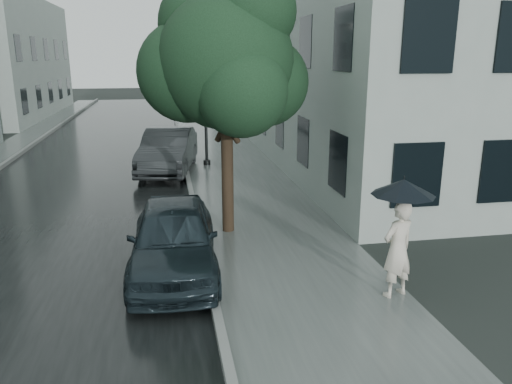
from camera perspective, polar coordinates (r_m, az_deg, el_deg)
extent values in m
plane|color=black|center=(9.93, 3.95, -9.89)|extent=(120.00, 120.00, 0.00)
cube|color=slate|center=(21.26, -3.35, 3.92)|extent=(3.50, 60.00, 0.01)
cube|color=slate|center=(21.11, -8.28, 3.90)|extent=(0.15, 60.00, 0.15)
cube|color=black|center=(21.30, -17.73, 3.22)|extent=(6.85, 60.00, 0.00)
cube|color=slate|center=(22.02, -26.81, 2.86)|extent=(0.15, 60.00, 0.15)
cube|color=#919E97|center=(29.24, 5.26, 15.89)|extent=(7.00, 36.00, 9.00)
cube|color=black|center=(28.51, -1.77, 15.95)|extent=(0.08, 32.40, 7.20)
cube|color=black|center=(39.51, -22.82, 13.93)|extent=(0.08, 16.20, 6.40)
imported|color=beige|center=(9.27, 15.87, -6.32)|extent=(0.76, 0.62, 1.78)
cylinder|color=black|center=(9.08, 16.22, -3.06)|extent=(0.02, 0.02, 0.89)
cone|color=black|center=(8.92, 16.50, 0.52)|extent=(1.16, 1.16, 0.28)
cylinder|color=black|center=(8.88, 16.58, 1.52)|extent=(0.02, 0.02, 0.08)
cylinder|color=black|center=(9.24, 16.00, -5.87)|extent=(0.03, 0.03, 0.06)
cylinder|color=#332619|center=(12.10, -3.28, 2.04)|extent=(0.29, 0.29, 2.88)
sphere|color=#1C3D24|center=(11.77, -3.48, 14.64)|extent=(3.11, 3.11, 3.11)
sphere|color=#1C3D24|center=(12.29, 0.92, 12.45)|extent=(2.15, 2.15, 2.15)
sphere|color=#1C3D24|center=(12.19, -7.79, 13.46)|extent=(2.40, 2.40, 2.40)
sphere|color=#1C3D24|center=(11.00, -1.66, 11.44)|extent=(2.02, 2.02, 2.02)
sphere|color=#1C3D24|center=(12.46, -5.70, 18.50)|extent=(2.27, 2.27, 2.27)
sphere|color=#1C3D24|center=(11.66, -0.36, 19.94)|extent=(1.93, 1.93, 1.93)
cylinder|color=black|center=(19.61, -5.83, 10.78)|extent=(0.12, 0.12, 5.35)
cylinder|color=black|center=(19.98, -5.63, 3.40)|extent=(0.28, 0.28, 0.20)
cylinder|color=black|center=(19.56, -6.82, 18.58)|extent=(0.50, 0.09, 0.08)
sphere|color=silver|center=(19.53, -7.74, 18.41)|extent=(0.32, 0.32, 0.32)
imported|color=black|center=(10.11, -9.40, -5.14)|extent=(1.87, 4.28, 1.43)
imported|color=#25282A|center=(18.90, -10.00, 4.70)|extent=(2.46, 5.00, 1.58)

